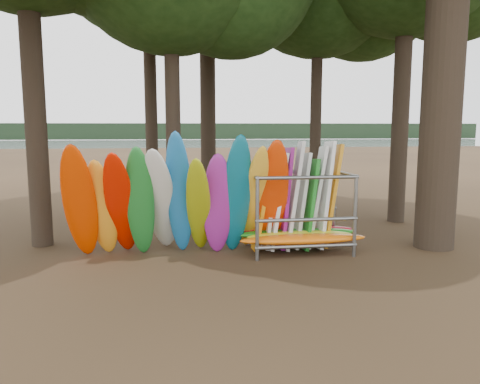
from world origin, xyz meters
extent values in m
plane|color=#47331E|center=(0.00, 0.00, 0.00)|extent=(120.00, 120.00, 0.00)
plane|color=gray|center=(0.00, 60.00, 0.00)|extent=(160.00, 160.00, 0.00)
cube|color=black|center=(0.00, 110.00, 2.00)|extent=(160.00, 4.00, 4.00)
cylinder|color=black|center=(-5.32, 1.98, 5.61)|extent=(0.54, 0.54, 11.22)
cylinder|color=black|center=(-2.57, 6.10, 5.73)|extent=(0.43, 0.43, 11.45)
cylinder|color=black|center=(-0.44, 7.89, 6.07)|extent=(0.60, 0.60, 12.14)
cylinder|color=black|center=(3.37, 5.95, 5.25)|extent=(0.41, 0.41, 10.51)
cylinder|color=black|center=(-1.80, 2.63, 4.80)|extent=(0.42, 0.42, 9.60)
cylinder|color=black|center=(5.53, 3.70, 5.61)|extent=(0.54, 0.54, 11.21)
ellipsoid|color=#E53400|center=(-3.97, 0.27, 1.39)|extent=(0.83, 1.46, 2.88)
ellipsoid|color=orange|center=(-3.51, 0.52, 1.20)|extent=(0.84, 1.35, 2.53)
ellipsoid|color=red|center=(-3.06, 0.33, 1.30)|extent=(0.82, 1.96, 2.75)
ellipsoid|color=#1F782B|center=(-2.60, 0.25, 1.36)|extent=(0.69, 1.42, 2.83)
ellipsoid|color=silver|center=(-2.14, 0.54, 1.33)|extent=(1.03, 2.20, 2.85)
ellipsoid|color=#1A69AF|center=(-1.68, 0.38, 1.53)|extent=(0.80, 1.45, 3.15)
ellipsoid|color=#A0AC11|center=(-1.22, 0.27, 1.23)|extent=(0.79, 2.03, 2.65)
ellipsoid|color=#9D2492|center=(-0.76, 0.29, 1.27)|extent=(0.76, 1.02, 2.61)
ellipsoid|color=#0C627A|center=(-0.30, 0.27, 1.49)|extent=(0.82, 1.35, 3.07)
ellipsoid|color=yellow|center=(0.15, 0.46, 1.36)|extent=(0.77, 1.85, 2.85)
ellipsoid|color=red|center=(0.61, 0.39, 1.43)|extent=(0.80, 1.36, 2.95)
ellipsoid|color=orange|center=(1.32, 0.00, 0.42)|extent=(3.17, 0.55, 0.24)
ellipsoid|color=yellow|center=(1.32, 0.33, 0.42)|extent=(2.72, 0.55, 0.24)
ellipsoid|color=#22821C|center=(1.32, 0.64, 0.42)|extent=(3.15, 0.55, 0.24)
ellipsoid|color=#AF0D20|center=(1.32, 0.96, 0.42)|extent=(3.22, 0.55, 0.24)
cube|color=orange|center=(0.40, 0.66, 1.18)|extent=(0.50, 0.76, 2.37)
cube|color=silver|center=(0.60, 0.78, 1.14)|extent=(0.34, 0.77, 2.31)
cube|color=white|center=(0.81, 0.66, 1.25)|extent=(0.50, 0.76, 2.51)
cube|color=#8C177A|center=(1.01, 0.74, 1.30)|extent=(0.38, 0.79, 2.64)
cube|color=silver|center=(1.21, 0.60, 1.39)|extent=(0.55, 0.76, 2.80)
cube|color=silver|center=(1.42, 0.75, 1.24)|extent=(0.49, 0.80, 2.50)
cube|color=#1B7D1F|center=(1.62, 0.58, 1.16)|extent=(0.41, 0.76, 2.35)
cube|color=silver|center=(1.82, 0.76, 1.33)|extent=(0.58, 0.77, 2.66)
cube|color=white|center=(2.03, 0.66, 1.39)|extent=(0.47, 0.81, 2.80)
cube|color=orange|center=(2.23, 0.80, 1.35)|extent=(0.59, 0.82, 2.71)
camera|label=1|loc=(-1.75, -10.83, 3.14)|focal=35.00mm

